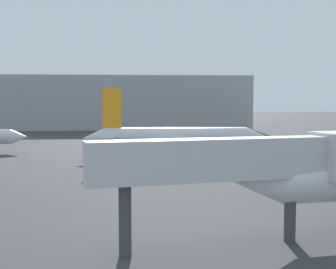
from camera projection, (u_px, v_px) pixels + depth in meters
name	position (u px, v px, depth m)	size (l,w,h in m)	color
airplane_distant	(175.00, 138.00, 67.94)	(26.43, 24.99, 10.15)	silver
jet_bridge	(244.00, 161.00, 28.21)	(16.80, 5.16, 6.59)	silver
terminal_building	(79.00, 103.00, 142.44)	(97.86, 25.05, 15.12)	#999EA3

